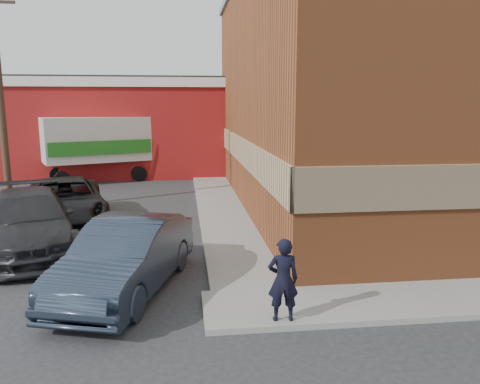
{
  "coord_description": "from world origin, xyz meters",
  "views": [
    {
      "loc": [
        -0.82,
        -9.58,
        4.1
      ],
      "look_at": [
        0.72,
        3.05,
        1.71
      ],
      "focal_mm": 35.0,
      "sensor_mm": 36.0,
      "label": 1
    }
  ],
  "objects_px": {
    "man": "(283,280)",
    "suv_a": "(66,201)",
    "brick_building": "(411,90)",
    "box_truck": "(110,144)",
    "warehouse": "(97,126)",
    "sedan": "(127,257)",
    "suv_b": "(29,222)"
  },
  "relations": [
    {
      "from": "suv_a",
      "to": "suv_b",
      "type": "bearing_deg",
      "value": -109.87
    },
    {
      "from": "man",
      "to": "box_truck",
      "type": "relative_size",
      "value": 0.22
    },
    {
      "from": "sedan",
      "to": "suv_a",
      "type": "bearing_deg",
      "value": 130.12
    },
    {
      "from": "brick_building",
      "to": "warehouse",
      "type": "relative_size",
      "value": 1.12
    },
    {
      "from": "box_truck",
      "to": "suv_a",
      "type": "bearing_deg",
      "value": -112.73
    },
    {
      "from": "brick_building",
      "to": "suv_b",
      "type": "distance_m",
      "value": 15.12
    },
    {
      "from": "man",
      "to": "box_truck",
      "type": "bearing_deg",
      "value": -69.32
    },
    {
      "from": "sedan",
      "to": "suv_b",
      "type": "xyz_separation_m",
      "value": [
        -3.09,
        3.38,
        0.03
      ]
    },
    {
      "from": "man",
      "to": "suv_a",
      "type": "distance_m",
      "value": 10.36
    },
    {
      "from": "warehouse",
      "to": "suv_a",
      "type": "xyz_separation_m",
      "value": [
        1.08,
        -13.03,
        -2.04
      ]
    },
    {
      "from": "warehouse",
      "to": "suv_b",
      "type": "xyz_separation_m",
      "value": [
        0.8,
        -16.12,
        -1.98
      ]
    },
    {
      "from": "brick_building",
      "to": "man",
      "type": "xyz_separation_m",
      "value": [
        -7.54,
        -10.55,
        -3.77
      ]
    },
    {
      "from": "man",
      "to": "brick_building",
      "type": "bearing_deg",
      "value": -122.65
    },
    {
      "from": "brick_building",
      "to": "suv_a",
      "type": "relative_size",
      "value": 3.28
    },
    {
      "from": "brick_building",
      "to": "suv_a",
      "type": "height_order",
      "value": "brick_building"
    },
    {
      "from": "brick_building",
      "to": "box_truck",
      "type": "height_order",
      "value": "brick_building"
    },
    {
      "from": "warehouse",
      "to": "sedan",
      "type": "bearing_deg",
      "value": -78.72
    },
    {
      "from": "man",
      "to": "box_truck",
      "type": "height_order",
      "value": "box_truck"
    },
    {
      "from": "box_truck",
      "to": "sedan",
      "type": "bearing_deg",
      "value": -102.14
    },
    {
      "from": "suv_b",
      "to": "suv_a",
      "type": "bearing_deg",
      "value": 66.81
    },
    {
      "from": "brick_building",
      "to": "man",
      "type": "bearing_deg",
      "value": -125.55
    },
    {
      "from": "warehouse",
      "to": "suv_b",
      "type": "bearing_deg",
      "value": -87.18
    },
    {
      "from": "man",
      "to": "suv_a",
      "type": "bearing_deg",
      "value": -52.48
    },
    {
      "from": "man",
      "to": "sedan",
      "type": "bearing_deg",
      "value": -30.83
    },
    {
      "from": "warehouse",
      "to": "man",
      "type": "relative_size",
      "value": 10.3
    },
    {
      "from": "sedan",
      "to": "box_truck",
      "type": "bearing_deg",
      "value": 116.14
    },
    {
      "from": "warehouse",
      "to": "sedan",
      "type": "distance_m",
      "value": 19.99
    },
    {
      "from": "sedan",
      "to": "box_truck",
      "type": "height_order",
      "value": "box_truck"
    },
    {
      "from": "suv_a",
      "to": "box_truck",
      "type": "relative_size",
      "value": 0.77
    },
    {
      "from": "brick_building",
      "to": "box_truck",
      "type": "bearing_deg",
      "value": 151.3
    },
    {
      "from": "suv_a",
      "to": "warehouse",
      "type": "bearing_deg",
      "value": 80.05
    },
    {
      "from": "suv_b",
      "to": "warehouse",
      "type": "bearing_deg",
      "value": 74.83
    }
  ]
}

